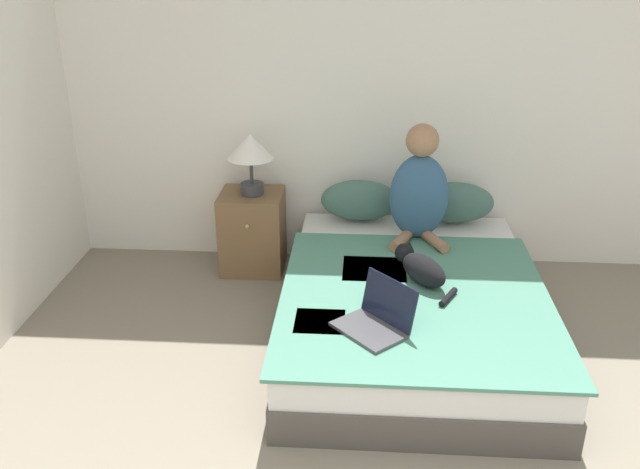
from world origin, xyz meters
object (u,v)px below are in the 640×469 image
Objects in this scene: pillow_near at (360,200)px; pillow_far at (454,202)px; nightstand at (253,231)px; table_lamp at (251,151)px; person_sitting at (419,190)px; cat_tabby at (421,267)px; laptop_open at (376,320)px; bed at (411,308)px.

pillow_near is 0.66m from pillow_far.
nightstand is 0.61m from table_lamp.
pillow_far is at bearing 0.00° from pillow_near.
person_sitting is 1.49× the size of cat_tabby.
pillow_far is 0.44m from person_sitting.
laptop_open reaches higher than nightstand.
person_sitting reaches higher than cat_tabby.
bed is 3.83× the size of pillow_near.
bed is at bearing -95.39° from person_sitting.
bed is 3.61× the size of nightstand.
laptop_open is at bearing 122.16° from cat_tabby.
laptop_open is at bearing -103.52° from person_sitting.
nightstand is (-1.43, -0.05, -0.24)m from pillow_far.
pillow_near is (-0.33, 0.91, 0.34)m from bed.
pillow_near reaches higher than laptop_open.
table_lamp is (-0.86, 1.41, 0.46)m from laptop_open.
cat_tabby is 1.13× the size of laptop_open.
pillow_near is at bearing 110.08° from bed.
bed is at bearing -37.83° from nightstand.
laptop_open is at bearing -111.87° from bed.
pillow_near is 0.99m from cat_tabby.
person_sitting is at bearing -133.70° from pillow_far.
pillow_far is at bearing 69.86° from bed.
pillow_far is 1.27× the size of table_lamp.
person_sitting is 1.25m from laptop_open.
nightstand is at bearing 168.71° from laptop_open.
nightstand is at bearing 168.66° from person_sitting.
table_lamp reaches higher than nightstand.
pillow_far is 0.94× the size of nightstand.
table_lamp is at bearing -177.50° from pillow_far.
bed is 4.04× the size of cat_tabby.
pillow_far reaches higher than laptop_open.
person_sitting is (0.39, -0.29, 0.19)m from pillow_near.
laptop_open is (-0.27, -0.55, -0.03)m from cat_tabby.
laptop_open reaches higher than cat_tabby.
pillow_far reaches higher than nightstand.
laptop_open is at bearing -58.56° from table_lamp.
bed is at bearing 43.27° from cat_tabby.
nightstand is at bearing -177.80° from pillow_far.
person_sitting is 1.80× the size of table_lamp.
person_sitting is at bearing -33.74° from cat_tabby.
laptop_open is (-0.56, -1.47, -0.09)m from pillow_far.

